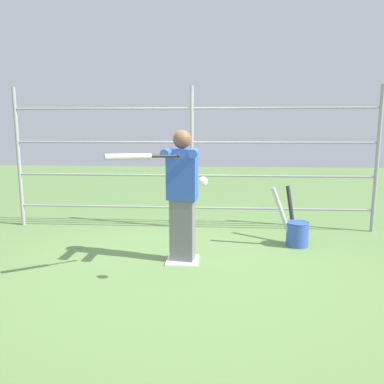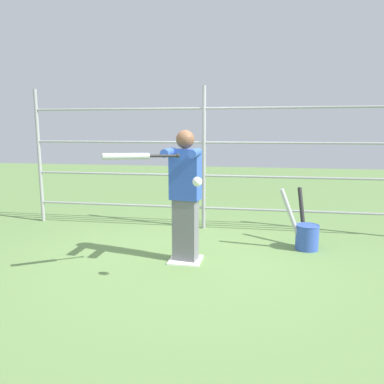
# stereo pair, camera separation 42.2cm
# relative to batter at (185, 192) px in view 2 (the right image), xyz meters

# --- Properties ---
(ground_plane) EXTENTS (24.00, 24.00, 0.00)m
(ground_plane) POSITION_rel_batter_xyz_m (0.00, -0.02, -0.89)
(ground_plane) COLOR #608447
(home_plate) EXTENTS (0.40, 0.40, 0.02)m
(home_plate) POSITION_rel_batter_xyz_m (0.00, -0.02, -0.88)
(home_plate) COLOR white
(home_plate) RESTS_ON ground
(fence_backstop) EXTENTS (5.94, 0.06, 2.33)m
(fence_backstop) POSITION_rel_batter_xyz_m (0.00, -1.62, 0.28)
(fence_backstop) COLOR #939399
(fence_backstop) RESTS_ON ground
(batter) EXTENTS (0.42, 0.59, 1.64)m
(batter) POSITION_rel_batter_xyz_m (0.00, 0.00, 0.00)
(batter) COLOR slate
(batter) RESTS_ON ground
(baseball_bat_swinging) EXTENTS (0.73, 0.50, 0.07)m
(baseball_bat_swinging) POSITION_rel_batter_xyz_m (0.42, 0.70, 0.48)
(baseball_bat_swinging) COLOR black
(softball_in_flight) EXTENTS (0.10, 0.10, 0.10)m
(softball_in_flight) POSITION_rel_batter_xyz_m (-0.29, 0.85, 0.25)
(softball_in_flight) COLOR white
(bat_bucket) EXTENTS (0.56, 0.62, 0.85)m
(bat_bucket) POSITION_rel_batter_xyz_m (-1.55, -0.76, -0.67)
(bat_bucket) COLOR #3351B2
(bat_bucket) RESTS_ON ground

